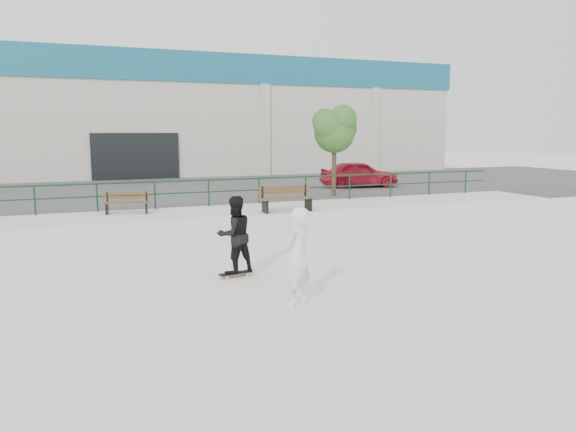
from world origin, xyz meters
name	(u,v)px	position (x,y,z in m)	size (l,w,h in m)	color
ground	(296,302)	(0.00, 0.00, 0.00)	(120.00, 120.00, 0.00)	white
ledge	(191,219)	(0.00, 9.50, 0.25)	(30.00, 3.00, 0.50)	beige
parking_strip	(153,194)	(0.00, 18.00, 0.25)	(60.00, 14.00, 0.50)	#404040
railing	(182,188)	(0.00, 10.80, 1.24)	(28.00, 0.06, 1.03)	#163C22
commercial_building	(120,113)	(0.00, 31.99, 4.58)	(44.20, 16.33, 8.00)	#B5AEA2
bench_left	(127,203)	(-2.08, 10.12, 0.86)	(1.65, 0.78, 0.73)	#55321D
bench_right	(286,199)	(3.22, 8.47, 0.95)	(1.98, 0.60, 0.91)	#55321D
tree	(335,128)	(7.00, 12.20, 3.45)	(2.21, 1.97, 3.93)	#4E3E27
red_car	(359,174)	(9.89, 15.12, 1.16)	(1.57, 3.89, 1.33)	#AA152A
skateboard	(235,274)	(-0.54, 2.33, 0.07)	(0.80, 0.34, 0.09)	black
standing_skater	(235,235)	(-0.54, 2.33, 0.99)	(0.87, 0.68, 1.78)	black
seated_skater	(297,256)	(-0.02, -0.10, 0.95)	(0.69, 0.46, 1.90)	white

